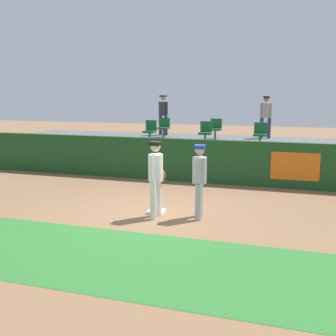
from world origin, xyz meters
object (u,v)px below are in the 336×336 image
Objects in this scene: first_base at (156,212)px; spectator_capped at (266,114)px; seat_back_left at (164,126)px; player_runner_visitor at (199,176)px; seat_front_right at (260,133)px; spectator_hooded at (163,112)px; seat_front_center at (206,131)px; seat_front_left at (150,130)px; player_fielder_home at (156,174)px; seat_back_center at (216,128)px.

spectator_capped is at bearing 74.98° from first_base.
seat_back_left is at bearing 106.40° from first_base.
seat_front_right reaches higher than player_runner_visitor.
seat_back_left is 0.47× the size of spectator_hooded.
seat_back_left is (-2.23, 1.80, 0.00)m from seat_front_center.
player_runner_visitor is 2.16× the size of seat_front_left.
seat_front_left reaches higher than player_runner_visitor.
seat_front_center is 1.00× the size of seat_front_left.
player_fielder_home is at bearing -71.99° from first_base.
first_base is at bearing -111.81° from seat_front_right.
spectator_hooded is (-2.41, 7.98, 2.17)m from first_base.
seat_front_left is 0.47× the size of spectator_hooded.
player_runner_visitor is at bearing -100.43° from seat_front_right.
seat_back_center is at bearing 38.55° from seat_front_left.
seat_front_center is 1.00× the size of seat_front_right.
spectator_hooded is (-3.55, 8.07, 1.16)m from player_runner_visitor.
spectator_capped is at bearing 11.27° from seat_back_left.
spectator_hooded reaches higher than seat_back_center.
seat_front_right is (2.01, 0.00, 0.00)m from seat_front_center.
spectator_capped is (1.97, 0.85, 0.55)m from seat_back_center.
seat_front_right is 4.22m from seat_front_left.
player_runner_visitor is 6.34m from seat_front_left.
seat_front_right is at bearing 163.79° from player_runner_visitor.
player_fielder_home is 2.25× the size of seat_back_left.
seat_front_left is (-2.20, 5.67, 0.55)m from player_fielder_home.
seat_front_right is 5.29m from spectator_hooded.
spectator_hooded reaches higher than seat_front_right.
seat_back_left is at bearing 90.48° from seat_front_left.
seat_back_center is (2.27, 0.00, 0.00)m from seat_back_left.
spectator_hooded is at bearing -160.02° from player_fielder_home.
seat_front_center is at bearing -91.38° from seat_back_center.
spectator_hooded is (-2.58, 0.84, 0.57)m from seat_back_center.
seat_back_left is 1.00× the size of seat_back_center.
seat_front_center reaches higher than first_base.
seat_front_center is 3.71m from spectator_hooded.
seat_back_center reaches higher than player_fielder_home.
player_runner_visitor is 7.94m from seat_back_left.
seat_back_center is at bearing -178.19° from player_runner_visitor.
spectator_capped reaches higher than player_fielder_home.
seat_back_left and seat_front_left have the same top height.
spectator_capped is (2.01, 2.65, 0.55)m from seat_front_center.
spectator_capped reaches higher than seat_front_center.
seat_front_left is at bearing 111.35° from first_base.
first_base is 8.54m from spectator_capped.
seat_front_right is at bearing 94.25° from spectator_capped.
player_fielder_home is 8.63m from spectator_capped.
first_base is 5.57m from seat_front_center.
seat_front_center and seat_back_center have the same top height.
seat_front_center is 2.01m from seat_front_right.
seat_front_center is 2.87m from seat_back_left.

